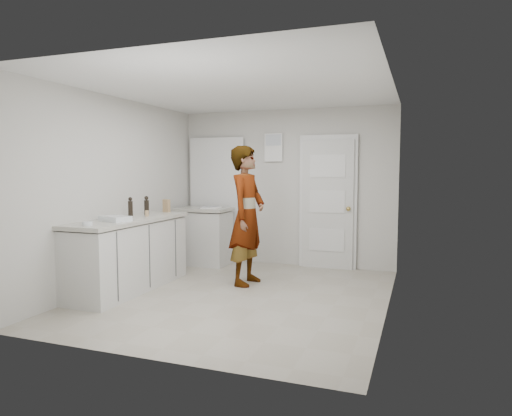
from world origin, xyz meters
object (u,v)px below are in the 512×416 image
at_px(person, 247,215).
at_px(oil_cruet_a, 147,206).
at_px(cake_mix_box, 166,206).
at_px(spice_jar, 147,213).
at_px(oil_cruet_b, 130,208).
at_px(baking_dish, 115,219).
at_px(egg_bowl, 87,223).

distance_m(person, oil_cruet_a, 1.39).
bearing_deg(cake_mix_box, person, 12.87).
distance_m(cake_mix_box, spice_jar, 0.62).
bearing_deg(oil_cruet_a, person, 14.73).
bearing_deg(person, cake_mix_box, 88.44).
bearing_deg(oil_cruet_b, spice_jar, 77.53).
bearing_deg(oil_cruet_a, spice_jar, -55.70).
height_order(oil_cruet_a, oil_cruet_b, oil_cruet_b).
bearing_deg(cake_mix_box, baking_dish, -71.12).
bearing_deg(baking_dish, oil_cruet_a, 94.15).
bearing_deg(spice_jar, person, 21.93).
relative_size(person, spice_jar, 23.93).
height_order(cake_mix_box, baking_dish, cake_mix_box).
relative_size(spice_jar, oil_cruet_a, 0.30).
relative_size(oil_cruet_a, baking_dish, 0.65).
bearing_deg(egg_bowl, oil_cruet_b, 89.86).
xyz_separation_m(cake_mix_box, oil_cruet_a, (-0.03, -0.46, 0.03)).
bearing_deg(baking_dish, person, 40.79).
height_order(spice_jar, egg_bowl, spice_jar).
bearing_deg(oil_cruet_a, egg_bowl, -88.27).
bearing_deg(oil_cruet_b, oil_cruet_a, 95.26).
distance_m(oil_cruet_a, egg_bowl, 1.23).
bearing_deg(cake_mix_box, oil_cruet_b, -71.73).
relative_size(spice_jar, oil_cruet_b, 0.28).
distance_m(oil_cruet_b, egg_bowl, 0.81).
bearing_deg(person, oil_cruet_a, 108.09).
bearing_deg(cake_mix_box, oil_cruet_a, -76.10).
distance_m(person, oil_cruet_b, 1.52).
distance_m(cake_mix_box, oil_cruet_b, 0.89).
relative_size(oil_cruet_b, baking_dish, 0.68).
bearing_deg(egg_bowl, oil_cruet_a, 91.73).
xyz_separation_m(person, oil_cruet_a, (-1.34, -0.35, 0.12)).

